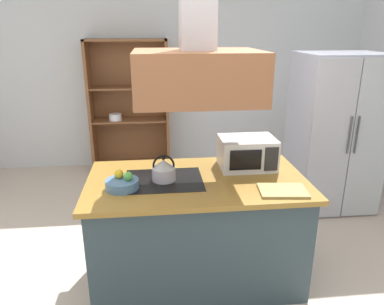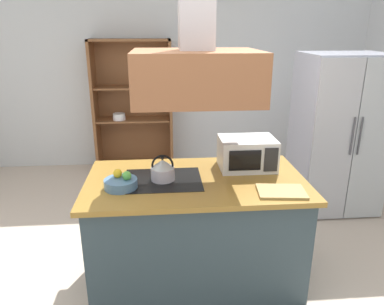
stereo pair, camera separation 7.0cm
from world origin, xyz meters
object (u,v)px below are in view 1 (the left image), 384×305
at_px(fruit_bowl, 122,183).
at_px(refrigerator, 334,133).
at_px(dish_cabinet, 130,114).
at_px(microwave, 247,153).
at_px(cutting_board, 283,191).
at_px(kettle, 164,170).

bearing_deg(fruit_bowl, refrigerator, 29.42).
bearing_deg(dish_cabinet, refrigerator, -31.62).
xyz_separation_m(dish_cabinet, fruit_bowl, (0.10, -2.77, 0.11)).
bearing_deg(microwave, cutting_board, -74.46).
xyz_separation_m(refrigerator, microwave, (-1.28, -0.97, 0.14)).
height_order(microwave, fruit_bowl, microwave).
height_order(refrigerator, kettle, refrigerator).
bearing_deg(dish_cabinet, fruit_bowl, -87.94).
distance_m(cutting_board, fruit_bowl, 1.18).
bearing_deg(fruit_bowl, microwave, 17.69).
relative_size(dish_cabinet, microwave, 4.10).
relative_size(kettle, fruit_bowl, 0.83).
distance_m(refrigerator, dish_cabinet, 2.82).
height_order(dish_cabinet, cutting_board, dish_cabinet).
bearing_deg(microwave, kettle, -163.92).
bearing_deg(dish_cabinet, microwave, -65.38).
height_order(kettle, microwave, microwave).
relative_size(cutting_board, microwave, 0.74).
bearing_deg(microwave, fruit_bowl, -162.31).
bearing_deg(cutting_board, refrigerator, 52.46).
relative_size(refrigerator, kettle, 8.63).
distance_m(kettle, microwave, 0.74).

